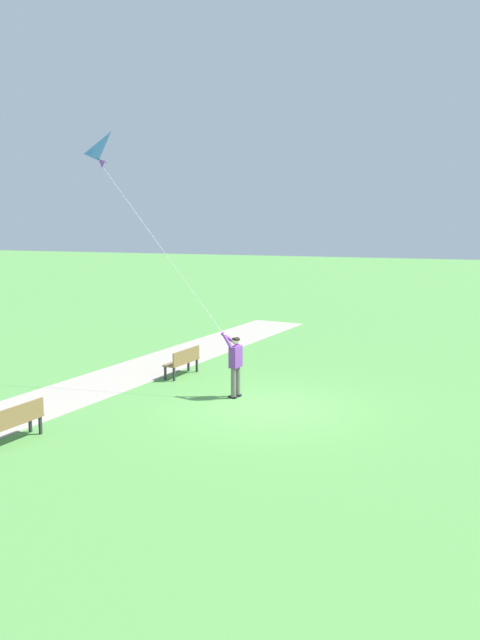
% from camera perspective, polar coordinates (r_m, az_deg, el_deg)
% --- Properties ---
extents(ground_plane, '(120.00, 120.00, 0.00)m').
position_cam_1_polar(ground_plane, '(18.07, 2.31, -7.42)').
color(ground_plane, '#569947').
extents(walkway_path, '(8.13, 31.91, 0.02)m').
position_cam_1_polar(walkway_path, '(18.80, -17.48, -7.17)').
color(walkway_path, '#ADA393').
rests_on(walkway_path, ground).
extents(person_kite_flyer, '(0.63, 0.51, 1.83)m').
position_cam_1_polar(person_kite_flyer, '(18.83, -0.43, -3.44)').
color(person_kite_flyer, '#232328').
rests_on(person_kite_flyer, ground).
extents(flying_kite, '(4.50, 2.05, 5.68)m').
position_cam_1_polar(flying_kite, '(21.19, -10.78, 13.85)').
color(flying_kite, blue).
extents(park_bench_near_walkway, '(0.70, 1.55, 0.88)m').
position_cam_1_polar(park_bench_near_walkway, '(21.42, -4.80, -3.39)').
color(park_bench_near_walkway, olive).
rests_on(park_bench_near_walkway, ground).
extents(park_bench_far_walkway, '(0.70, 1.55, 0.88)m').
position_cam_1_polar(park_bench_far_walkway, '(16.17, -18.41, -8.01)').
color(park_bench_far_walkway, olive).
rests_on(park_bench_far_walkway, ground).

